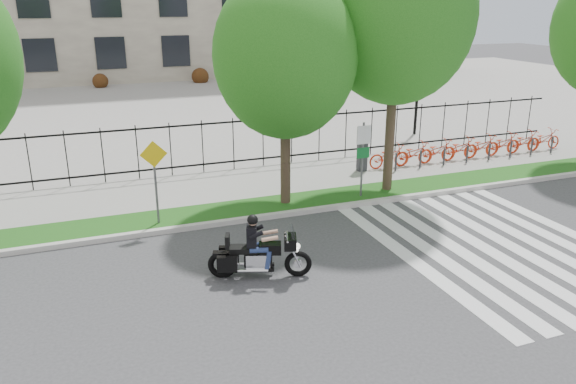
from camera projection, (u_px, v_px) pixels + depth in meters
name	position (u px, v px, depth m)	size (l,w,h in m)	color
ground	(336.00, 274.00, 13.76)	(120.00, 120.00, 0.00)	#38383A
curb	(279.00, 215.00, 17.36)	(60.00, 0.20, 0.15)	#BBB7B0
grass_verge	(270.00, 206.00, 18.11)	(60.00, 1.50, 0.15)	#1A5314
sidewalk	(247.00, 184.00, 20.32)	(60.00, 3.50, 0.15)	gray
plaza	(167.00, 104.00, 35.84)	(80.00, 34.00, 0.10)	gray
crosswalk_stripes	(495.00, 245.00, 15.39)	(5.70, 8.00, 0.01)	silver
iron_fence	(233.00, 144.00, 21.52)	(30.00, 0.06, 2.00)	black
lamp_post_right	(419.00, 70.00, 26.69)	(1.06, 0.70, 4.25)	black
street_tree_1	(285.00, 56.00, 16.76)	(4.36, 4.36, 7.16)	#3B2D20
street_tree_2	(397.00, 14.00, 17.66)	(4.96, 4.96, 8.66)	#3B2D20
bike_share_station	(469.00, 147.00, 23.12)	(9.95, 0.84, 1.50)	#2D2D33
sign_pole_regulatory	(363.00, 150.00, 18.29)	(0.50, 0.09, 2.50)	#59595B
sign_pole_warning	(155.00, 171.00, 16.03)	(0.78, 0.09, 2.49)	#59595B
motorcycle_rider	(259.00, 252.00, 13.46)	(2.42, 1.22, 1.94)	black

